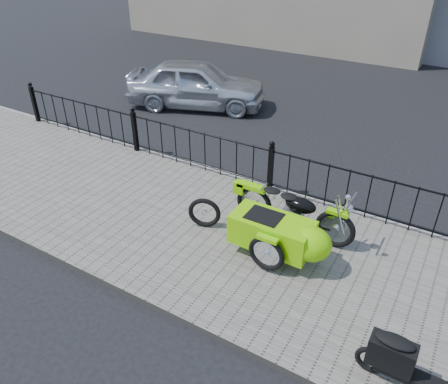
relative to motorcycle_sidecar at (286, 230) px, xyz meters
The scene contains 8 objects.
ground 1.30m from the motorcycle_sidecar, 159.36° to the left, with size 120.00×120.00×0.00m, color black.
sidewalk 1.21m from the motorcycle_sidecar, behind, with size 30.00×3.80×0.12m, color #655F55.
curb 2.21m from the motorcycle_sidecar, 120.42° to the left, with size 30.00×0.10×0.12m, color gray.
iron_fence 2.02m from the motorcycle_sidecar, 122.43° to the left, with size 14.11×0.11×1.08m.
motorcycle_sidecar is the anchor object (origin of this frame).
scooter 2.68m from the motorcycle_sidecar, 33.87° to the right, with size 1.44×0.42×0.98m.
spare_tire 1.54m from the motorcycle_sidecar, behind, with size 0.59×0.59×0.08m, color black.
sedan_car 7.26m from the motorcycle_sidecar, 135.14° to the left, with size 1.63×4.05×1.38m, color silver.
Camera 1 is at (3.09, -5.70, 4.79)m, focal length 35.00 mm.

